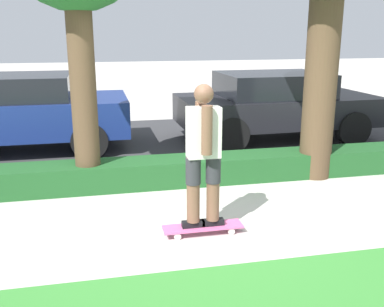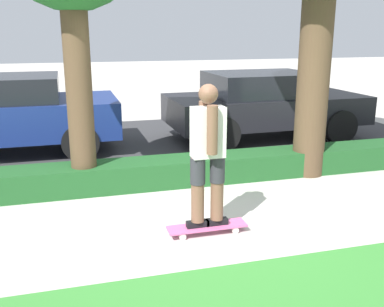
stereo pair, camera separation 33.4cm
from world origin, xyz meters
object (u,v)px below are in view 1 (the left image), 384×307
skateboard (203,227)px  parked_car_front (22,111)px  skater_person (203,153)px  parked_car_middle (276,104)px

skateboard → parked_car_front: (-2.53, 4.43, 0.70)m
skater_person → parked_car_middle: size_ratio=0.39×
skater_person → parked_car_middle: (2.63, 4.29, -0.21)m
skateboard → parked_car_front: size_ratio=0.23×
skateboard → parked_car_middle: bearing=58.5°
skateboard → parked_car_front: 5.15m
skateboard → skater_person: (-0.00, -0.00, 0.89)m
skateboard → parked_car_middle: 5.08m
skateboard → skater_person: 0.89m
skater_person → parked_car_front: skater_person is taller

